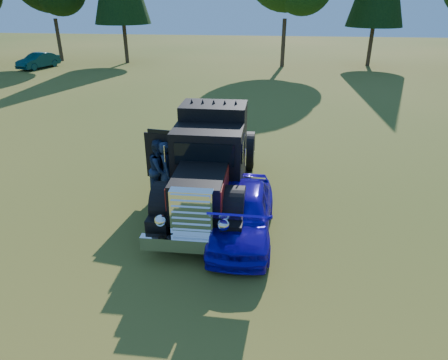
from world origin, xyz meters
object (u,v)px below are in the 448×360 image
diamond_t_truck (210,165)px  hotrod_coupe (242,213)px  spectator_near (167,171)px  distant_teal_car (38,61)px  spectator_far (161,169)px

diamond_t_truck → hotrod_coupe: 2.28m
diamond_t_truck → hotrod_coupe: diamond_t_truck is taller
hotrod_coupe → spectator_near: (-2.56, 1.88, 0.29)m
spectator_near → distant_teal_car: 29.54m
diamond_t_truck → spectator_near: diamond_t_truck is taller
hotrod_coupe → distant_teal_car: (-20.38, 25.43, -0.04)m
diamond_t_truck → spectator_far: size_ratio=3.57×
hotrod_coupe → distant_teal_car: bearing=128.7°
hotrod_coupe → distant_teal_car: hotrod_coupe is taller
hotrod_coupe → spectator_near: 3.18m
diamond_t_truck → distant_teal_car: 30.41m
hotrod_coupe → spectator_far: (-2.79, 1.97, 0.30)m
spectator_near → spectator_far: size_ratio=0.99×
spectator_far → distant_teal_car: 29.32m
spectator_near → spectator_far: 0.25m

